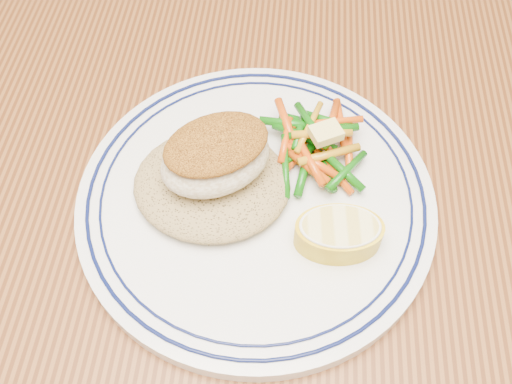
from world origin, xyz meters
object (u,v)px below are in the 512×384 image
object	(u,v)px
rice_pilaf	(212,181)
vegetable_pile	(316,143)
dining_table	(217,243)
lemon_wedge	(339,233)
plate	(256,199)
fish_fillet	(216,156)

from	to	relation	value
rice_pilaf	vegetable_pile	bearing A→B (deg)	28.68
dining_table	lemon_wedge	size ratio (longest dim) A/B	20.86
plate	fish_fillet	size ratio (longest dim) A/B	2.69
dining_table	fish_fillet	world-z (taller)	fish_fillet
dining_table	plate	distance (m)	0.11
plate	rice_pilaf	distance (m)	0.04
vegetable_pile	dining_table	bearing A→B (deg)	-157.58
dining_table	plate	size ratio (longest dim) A/B	4.99
plate	vegetable_pile	bearing A→B (deg)	45.57
dining_table	rice_pilaf	xyz separation A→B (m)	(0.00, -0.01, 0.12)
plate	lemon_wedge	bearing A→B (deg)	-30.10
dining_table	rice_pilaf	distance (m)	0.12
vegetable_pile	lemon_wedge	bearing A→B (deg)	-77.44
dining_table	vegetable_pile	world-z (taller)	vegetable_pile
fish_fillet	vegetable_pile	xyz separation A→B (m)	(0.08, 0.04, -0.03)
plate	rice_pilaf	xyz separation A→B (m)	(-0.04, 0.00, 0.02)
plate	vegetable_pile	world-z (taller)	vegetable_pile
dining_table	fish_fillet	xyz separation A→B (m)	(0.01, -0.00, 0.15)
plate	fish_fillet	bearing A→B (deg)	167.10
dining_table	rice_pilaf	size ratio (longest dim) A/B	11.46
fish_fillet	vegetable_pile	bearing A→B (deg)	27.29
plate	lemon_wedge	world-z (taller)	lemon_wedge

